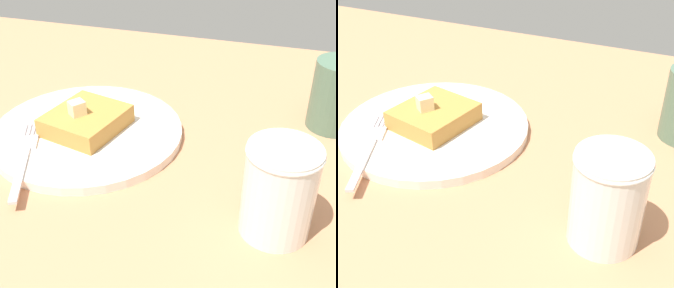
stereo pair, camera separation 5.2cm
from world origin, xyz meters
TOP-DOWN VIEW (x-y plane):
  - table_surface at (0.00, 0.00)cm, footprint 100.55×100.55cm
  - plate at (2.44, 11.35)cm, footprint 24.71×24.71cm
  - toast_slice_center at (2.44, 11.35)cm, footprint 10.55×11.23cm
  - butter_pat_primary at (1.77, 10.57)cm, footprint 2.42×2.46cm
  - fork at (-2.10, 3.79)cm, footprint 7.47×15.32cm
  - syrup_jar at (27.56, 0.74)cm, footprint 7.16×7.16cm

SIDE VIEW (x-z plane):
  - table_surface at x=0.00cm, z-range 0.00..2.42cm
  - plate at x=2.44cm, z-range 2.50..3.68cm
  - fork at x=-2.10cm, z-range 3.60..3.96cm
  - toast_slice_center at x=2.44cm, z-range 3.60..6.05cm
  - syrup_jar at x=27.56cm, z-range 2.01..11.79cm
  - butter_pat_primary at x=1.77cm, z-range 6.05..7.89cm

